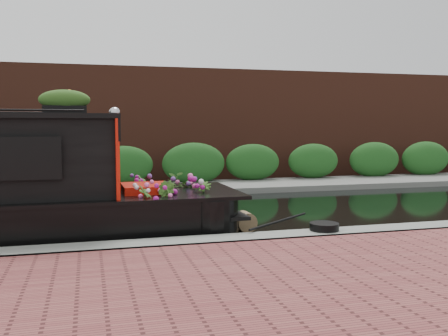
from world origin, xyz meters
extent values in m
plane|color=black|center=(0.00, 0.00, 0.00)|extent=(80.00, 80.00, 0.00)
cube|color=gray|center=(0.00, -3.30, 0.00)|extent=(40.00, 0.60, 0.50)
cube|color=slate|center=(0.00, 4.20, 0.00)|extent=(40.00, 2.40, 0.34)
cube|color=#1D4F1B|center=(0.00, 5.10, 0.00)|extent=(40.00, 1.10, 2.80)
cube|color=#53281C|center=(0.00, 7.20, 0.00)|extent=(40.00, 1.00, 8.00)
cube|color=red|center=(-0.52, -1.81, 1.43)|extent=(0.09, 1.75, 1.35)
cube|color=black|center=(-1.86, -2.70, 1.50)|extent=(0.90, 0.05, 0.55)
cube|color=red|center=(0.00, -1.81, 0.70)|extent=(0.82, 0.92, 0.50)
sphere|color=silver|center=(-0.51, -1.95, 2.21)|extent=(0.18, 0.18, 0.18)
sphere|color=silver|center=(-0.51, -1.67, 2.21)|extent=(0.18, 0.18, 0.18)
cube|color=black|center=(-1.33, -1.81, 2.25)|extent=(0.71, 0.27, 0.14)
ellipsoid|color=orange|center=(-1.33, -1.81, 2.44)|extent=(0.78, 0.28, 0.24)
imported|color=#335C1E|center=(-0.09, -2.53, 0.74)|extent=(0.33, 0.36, 0.58)
imported|color=#335C1E|center=(0.28, -2.48, 0.76)|extent=(0.42, 0.44, 0.62)
imported|color=#335C1E|center=(0.78, -1.20, 0.76)|extent=(0.58, 0.52, 0.62)
imported|color=#335C1E|center=(0.99, -2.04, 0.72)|extent=(0.40, 0.40, 0.54)
imported|color=#335C1E|center=(0.03, -1.05, 0.74)|extent=(0.35, 0.37, 0.59)
cylinder|color=olive|center=(1.86, -1.81, 0.18)|extent=(0.37, 0.36, 0.37)
cylinder|color=black|center=(2.81, -3.18, 0.31)|extent=(0.49, 0.49, 0.12)
camera|label=1|loc=(-0.97, -10.64, 2.01)|focal=40.00mm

